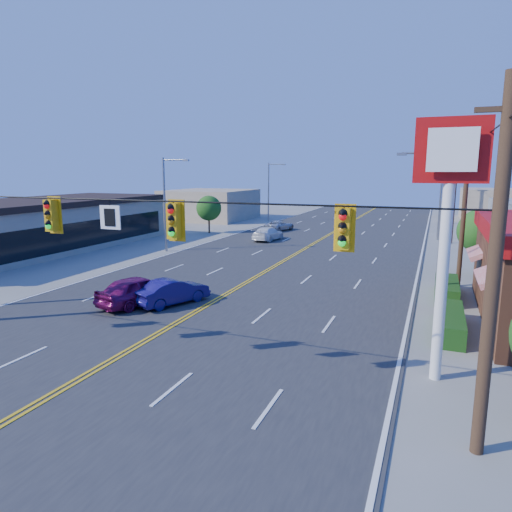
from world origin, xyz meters
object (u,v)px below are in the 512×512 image
at_px(signal_span, 78,233).
at_px(car_magenta, 138,291).
at_px(car_blue, 172,293).
at_px(car_white, 268,234).
at_px(kfc_pylon, 448,198).
at_px(car_silver, 279,226).

height_order(signal_span, car_magenta, signal_span).
bearing_deg(signal_span, car_blue, 101.67).
height_order(car_magenta, car_white, car_magenta).
relative_size(kfc_pylon, car_silver, 2.03).
distance_m(car_white, car_silver, 7.72).
bearing_deg(car_white, car_magenta, 98.74).
height_order(kfc_pylon, car_white, kfc_pylon).
height_order(kfc_pylon, car_magenta, kfc_pylon).
xyz_separation_m(kfc_pylon, car_silver, (-17.20, 34.59, -5.46)).
height_order(signal_span, kfc_pylon, signal_span).
relative_size(car_blue, car_white, 0.88).
bearing_deg(car_magenta, kfc_pylon, -177.99).
bearing_deg(kfc_pylon, car_blue, 161.92).
xyz_separation_m(kfc_pylon, car_white, (-15.84, 26.99, -5.39)).
xyz_separation_m(car_white, car_silver, (-1.36, 7.60, -0.08)).
bearing_deg(signal_span, car_white, 98.67).
distance_m(signal_span, car_white, 31.63).
bearing_deg(car_blue, kfc_pylon, -174.78).
distance_m(signal_span, car_blue, 9.36).
distance_m(kfc_pylon, car_white, 31.76).
distance_m(kfc_pylon, car_blue, 14.51).
height_order(kfc_pylon, car_blue, kfc_pylon).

